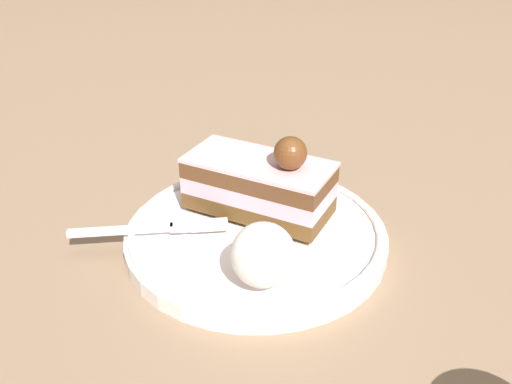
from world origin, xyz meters
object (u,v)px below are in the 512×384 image
object	(u,v)px
whipped_cream_dollop	(263,255)
fork	(154,228)
dessert_plate	(256,234)
cake_slice	(258,186)

from	to	relation	value
whipped_cream_dollop	fork	distance (m)	0.11
dessert_plate	cake_slice	size ratio (longest dim) A/B	1.75
dessert_plate	whipped_cream_dollop	xyz separation A→B (m)	(0.04, -0.06, 0.03)
cake_slice	fork	distance (m)	0.09
fork	whipped_cream_dollop	bearing A→B (deg)	-7.61
dessert_plate	cake_slice	distance (m)	0.04
dessert_plate	fork	distance (m)	0.08
fork	cake_slice	bearing A→B (deg)	48.10
cake_slice	fork	xyz separation A→B (m)	(-0.06, -0.06, -0.02)
cake_slice	dessert_plate	bearing A→B (deg)	-65.13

